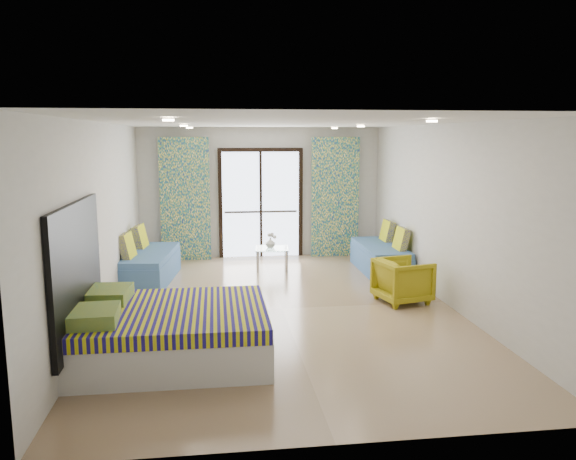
{
  "coord_description": "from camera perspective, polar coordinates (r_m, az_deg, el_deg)",
  "views": [
    {
      "loc": [
        -0.94,
        -7.92,
        2.5
      ],
      "look_at": [
        0.11,
        0.14,
        1.15
      ],
      "focal_mm": 35.0,
      "sensor_mm": 36.0,
      "label": 1
    }
  ],
  "objects": [
    {
      "name": "floor",
      "position": [
        8.36,
        -0.62,
        -7.97
      ],
      "size": [
        5.0,
        7.5,
        0.01
      ],
      "primitive_type": null,
      "color": "#927557",
      "rests_on": "ground"
    },
    {
      "name": "ceiling",
      "position": [
        7.98,
        -0.65,
        10.87
      ],
      "size": [
        5.0,
        7.5,
        0.01
      ],
      "primitive_type": null,
      "color": "silver",
      "rests_on": "ground"
    },
    {
      "name": "wall_back",
      "position": [
        11.76,
        -2.8,
        3.81
      ],
      "size": [
        5.0,
        0.01,
        2.7
      ],
      "primitive_type": null,
      "color": "silver",
      "rests_on": "ground"
    },
    {
      "name": "wall_front",
      "position": [
        4.43,
        5.15,
        -5.67
      ],
      "size": [
        5.0,
        0.01,
        2.7
      ],
      "primitive_type": null,
      "color": "silver",
      "rests_on": "ground"
    },
    {
      "name": "wall_left",
      "position": [
        8.15,
        -18.36,
        0.84
      ],
      "size": [
        0.01,
        7.5,
        2.7
      ],
      "primitive_type": null,
      "color": "silver",
      "rests_on": "ground"
    },
    {
      "name": "wall_right",
      "position": [
        8.71,
        15.93,
        1.48
      ],
      "size": [
        0.01,
        7.5,
        2.7
      ],
      "primitive_type": null,
      "color": "silver",
      "rests_on": "ground"
    },
    {
      "name": "balcony_door",
      "position": [
        11.74,
        -2.79,
        3.35
      ],
      "size": [
        1.76,
        0.08,
        2.28
      ],
      "color": "black",
      "rests_on": "floor"
    },
    {
      "name": "balcony_rail",
      "position": [
        11.79,
        -2.78,
        1.87
      ],
      "size": [
        1.52,
        0.03,
        0.04
      ],
      "primitive_type": "cube",
      "color": "#595451",
      "rests_on": "balcony_door"
    },
    {
      "name": "curtain_left",
      "position": [
        11.57,
        -10.41,
        3.08
      ],
      "size": [
        1.0,
        0.1,
        2.5
      ],
      "primitive_type": "cube",
      "color": "white",
      "rests_on": "floor"
    },
    {
      "name": "curtain_right",
      "position": [
        11.82,
        4.8,
        3.33
      ],
      "size": [
        1.0,
        0.1,
        2.5
      ],
      "primitive_type": "cube",
      "color": "white",
      "rests_on": "floor"
    },
    {
      "name": "downlight_a",
      "position": [
        5.94,
        -12.06,
        10.86
      ],
      "size": [
        0.12,
        0.12,
        0.02
      ],
      "primitive_type": "cylinder",
      "color": "#FFE0B2",
      "rests_on": "ceiling"
    },
    {
      "name": "downlight_b",
      "position": [
        6.37,
        14.41,
        10.67
      ],
      "size": [
        0.12,
        0.12,
        0.02
      ],
      "primitive_type": "cylinder",
      "color": "#FFE0B2",
      "rests_on": "ceiling"
    },
    {
      "name": "downlight_c",
      "position": [
        8.93,
        -10.54,
        10.37
      ],
      "size": [
        0.12,
        0.12,
        0.02
      ],
      "primitive_type": "cylinder",
      "color": "#FFE0B2",
      "rests_on": "ceiling"
    },
    {
      "name": "downlight_d",
      "position": [
        9.22,
        7.41,
        10.41
      ],
      "size": [
        0.12,
        0.12,
        0.02
      ],
      "primitive_type": "cylinder",
      "color": "#FFE0B2",
      "rests_on": "ceiling"
    },
    {
      "name": "downlight_e",
      "position": [
        10.93,
        -9.98,
        10.18
      ],
      "size": [
        0.12,
        0.12,
        0.02
      ],
      "primitive_type": "cylinder",
      "color": "#FFE0B2",
      "rests_on": "ceiling"
    },
    {
      "name": "downlight_f",
      "position": [
        11.17,
        4.76,
        10.27
      ],
      "size": [
        0.12,
        0.12,
        0.02
      ],
      "primitive_type": "cylinder",
      "color": "#FFE0B2",
      "rests_on": "ceiling"
    },
    {
      "name": "headboard",
      "position": [
        6.57,
        -20.63,
        -3.94
      ],
      "size": [
        0.06,
        2.1,
        1.5
      ],
      "primitive_type": "cube",
      "color": "black",
      "rests_on": "floor"
    },
    {
      "name": "switch_plate",
      "position": [
        7.77,
        -18.64,
        -1.83
      ],
      "size": [
        0.02,
        0.1,
        0.1
      ],
      "primitive_type": "cube",
      "color": "silver",
      "rests_on": "wall_left"
    },
    {
      "name": "bed",
      "position": [
        6.62,
        -11.84,
        -10.11
      ],
      "size": [
        2.14,
        1.74,
        0.74
      ],
      "color": "silver",
      "rests_on": "floor"
    },
    {
      "name": "daybed_left",
      "position": [
        10.11,
        -13.94,
        -3.47
      ],
      "size": [
        0.95,
        1.96,
        0.93
      ],
      "rotation": [
        0.0,
        0.0,
        -0.11
      ],
      "color": "#40679A",
      "rests_on": "floor"
    },
    {
      "name": "daybed_right",
      "position": [
        10.66,
        9.43,
        -2.71
      ],
      "size": [
        0.73,
        1.85,
        0.91
      ],
      "rotation": [
        0.0,
        0.0,
        -0.01
      ],
      "color": "#40679A",
      "rests_on": "floor"
    },
    {
      "name": "coffee_table",
      "position": [
        10.7,
        -1.63,
        -2.07
      ],
      "size": [
        0.68,
        0.68,
        0.72
      ],
      "rotation": [
        0.0,
        0.0,
        -0.09
      ],
      "color": "silver",
      "rests_on": "floor"
    },
    {
      "name": "vase",
      "position": [
        10.71,
        -1.8,
        -1.31
      ],
      "size": [
        0.19,
        0.2,
        0.18
      ],
      "primitive_type": "imported",
      "rotation": [
        0.0,
        0.0,
        -0.02
      ],
      "color": "white",
      "rests_on": "coffee_table"
    },
    {
      "name": "armchair",
      "position": [
        8.76,
        11.59,
        -4.84
      ],
      "size": [
        0.82,
        0.86,
        0.74
      ],
      "primitive_type": "imported",
      "rotation": [
        0.0,
        0.0,
        1.81
      ],
      "color": "#A29614",
      "rests_on": "floor"
    }
  ]
}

